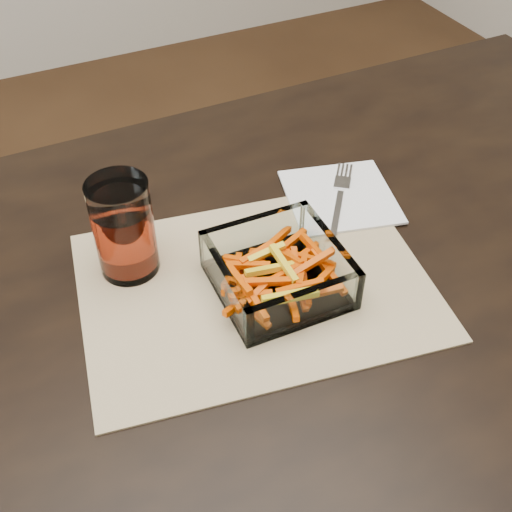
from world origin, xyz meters
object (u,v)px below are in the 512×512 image
object	(u,v)px
dining_table	(268,326)
tumbler	(124,231)
fork	(340,196)
glass_bowl	(278,273)

from	to	relation	value
dining_table	tumbler	xyz separation A→B (m)	(-0.16, 0.11, 0.15)
tumbler	fork	distance (m)	0.33
glass_bowl	tumbler	xyz separation A→B (m)	(-0.16, 0.12, 0.04)
dining_table	glass_bowl	world-z (taller)	glass_bowl
dining_table	fork	distance (m)	0.23
tumbler	glass_bowl	bearing A→B (deg)	-36.46
fork	glass_bowl	bearing A→B (deg)	-106.58
glass_bowl	fork	bearing A→B (deg)	36.13
tumbler	fork	xyz separation A→B (m)	(0.33, 0.00, -0.06)
glass_bowl	dining_table	bearing A→B (deg)	116.70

